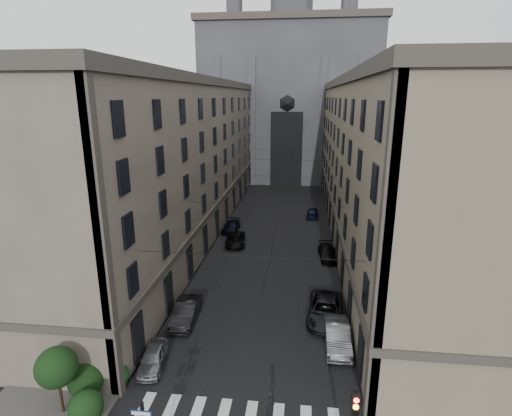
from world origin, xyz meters
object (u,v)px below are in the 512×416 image
at_px(car_left_midnear, 186,312).
at_px(car_right_far, 312,213).
at_px(car_right_near, 337,336).
at_px(car_right_midfar, 328,253).
at_px(pedestrian, 271,405).
at_px(car_left_near, 153,358).
at_px(car_left_midfar, 235,239).
at_px(car_left_far, 231,227).
at_px(car_right_midnear, 326,310).
at_px(gothic_tower, 290,91).

distance_m(car_left_midnear, car_right_far, 30.44).
height_order(car_left_midnear, car_right_near, car_right_near).
bearing_deg(car_right_midfar, car_right_far, 91.11).
height_order(car_right_midfar, pedestrian, pedestrian).
xyz_separation_m(car_left_near, car_right_far, (10.77, 34.17, 0.01)).
xyz_separation_m(car_left_midfar, car_left_far, (-1.31, 4.63, -0.03)).
bearing_deg(car_right_midnear, car_left_midfar, 127.48).
bearing_deg(car_right_midfar, gothic_tower, 93.30).
relative_size(gothic_tower, car_left_near, 15.57).
bearing_deg(car_left_midfar, car_left_near, -101.97).
distance_m(car_left_near, car_right_midfar, 22.81).
xyz_separation_m(car_right_midnear, car_right_far, (-0.50, 27.16, -0.16)).
height_order(car_left_near, car_right_far, car_right_far).
bearing_deg(car_right_far, car_left_midfar, -123.46).
bearing_deg(gothic_tower, car_left_midnear, -95.13).
relative_size(car_right_far, pedestrian, 2.20).
distance_m(car_left_midfar, pedestrian, 26.37).
distance_m(car_left_near, car_left_far, 26.84).
height_order(car_left_near, car_right_midfar, car_right_midfar).
distance_m(car_left_near, car_right_midnear, 13.28).
xyz_separation_m(gothic_tower, car_left_far, (-5.72, -39.24, -17.16)).
distance_m(car_left_midnear, car_right_midnear, 10.82).
bearing_deg(car_right_far, car_left_midnear, -105.60).
bearing_deg(pedestrian, car_right_midfar, -0.39).
bearing_deg(car_left_midfar, car_left_midnear, -101.40).
relative_size(gothic_tower, car_left_midnear, 12.32).
distance_m(car_right_midnear, pedestrian, 10.98).
bearing_deg(car_right_midfar, car_left_midfar, 160.44).
bearing_deg(car_left_midfar, car_right_midfar, -23.22).
height_order(car_left_midfar, car_right_near, car_right_near).
bearing_deg(car_right_midnear, car_left_midnear, -166.96).
xyz_separation_m(car_right_midfar, pedestrian, (-4.30, -22.72, 0.20)).
relative_size(gothic_tower, pedestrian, 33.90).
height_order(car_left_midnear, car_right_midfar, car_left_midnear).
bearing_deg(car_right_far, car_left_far, -141.02).
height_order(gothic_tower, car_right_midnear, gothic_tower).
bearing_deg(car_right_midnear, gothic_tower, 100.10).
relative_size(car_right_near, car_right_far, 1.26).
bearing_deg(car_right_far, pedestrian, -90.46).
xyz_separation_m(gothic_tower, car_right_far, (4.76, -31.90, -17.16)).
distance_m(car_left_near, car_left_midfar, 22.26).
xyz_separation_m(car_left_midnear, car_left_far, (-0.28, 21.34, -0.14)).
height_order(car_right_midnear, car_right_far, car_right_midnear).
xyz_separation_m(car_left_near, car_right_midnear, (11.28, 7.01, 0.17)).
bearing_deg(car_right_midnear, car_right_near, -74.34).
xyz_separation_m(car_right_midnear, car_right_midfar, (0.87, 12.29, -0.14)).
distance_m(gothic_tower, car_right_near, 65.02).
bearing_deg(gothic_tower, car_left_far, -98.29).
relative_size(car_left_near, car_left_midnear, 0.79).
height_order(car_right_near, car_right_far, car_right_near).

